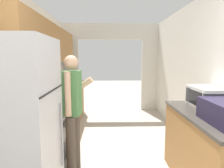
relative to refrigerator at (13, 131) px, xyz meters
The scene contains 9 objects.
wall_left 1.66m from the refrigerator, 102.34° to the left, with size 0.38×7.01×2.50m.
wall_right 2.64m from the refrigerator, 24.05° to the left, with size 0.06×7.01×2.50m.
wall_far_with_doorway 4.16m from the refrigerator, 76.10° to the left, with size 3.14×0.06×2.50m.
counter_left 2.41m from the refrigerator, 91.90° to the left, with size 0.62×3.44×0.91m.
counter_right 2.12m from the refrigerator, ahead, with size 0.62×1.45×0.91m.
refrigerator is the anchor object (origin of this frame).
range_oven 1.23m from the refrigerator, 93.49° to the left, with size 0.66×0.74×1.05m.
person 0.89m from the refrigerator, 61.56° to the left, with size 0.51×0.42×1.58m.
microwave 2.27m from the refrigerator, 16.89° to the left, with size 0.35×0.53×0.26m.
Camera 1 is at (-0.11, -1.18, 1.55)m, focal length 32.00 mm.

